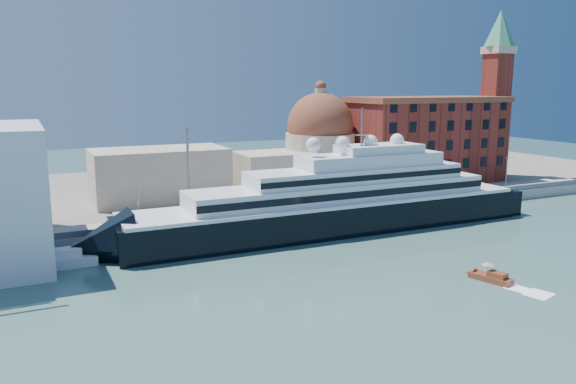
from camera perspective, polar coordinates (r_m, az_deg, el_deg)
ground at (r=89.37m, az=8.66°, el=-7.72°), size 400.00×400.00×0.00m
quay at (r=117.61m, az=-0.61°, el=-2.47°), size 180.00×10.00×2.50m
land at (r=155.08m, az=-6.97°, el=0.59°), size 260.00×72.00×2.00m
quay_fence at (r=113.23m, az=0.35°, el=-2.03°), size 180.00×0.10×1.20m
superyacht at (r=108.61m, az=3.33°, el=-1.66°), size 93.68×12.99×28.00m
service_barge at (r=96.13m, az=-22.71°, el=-6.58°), size 13.54×4.77×3.03m
water_taxi at (r=87.90m, az=19.98°, el=-8.11°), size 3.70×6.47×2.92m
warehouse at (r=158.35m, az=13.95°, el=5.23°), size 43.00×19.00×23.25m
campanile at (r=173.91m, az=20.42°, el=10.29°), size 8.40×8.40×47.00m
church at (r=139.83m, az=-2.32°, el=3.66°), size 66.00×18.00×25.50m
lamp_posts at (r=109.69m, az=-6.25°, el=1.08°), size 120.80×2.40×18.00m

